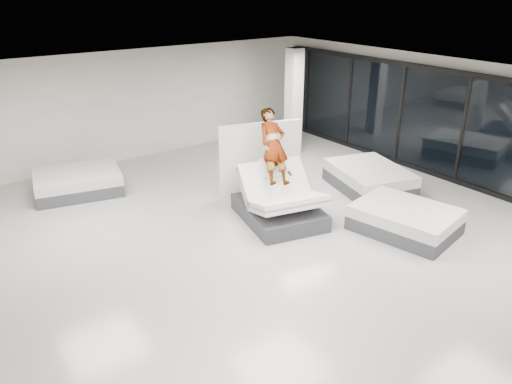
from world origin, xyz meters
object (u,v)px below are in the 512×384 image
flat_bed_right_near (405,220)px  divider_panel (260,160)px  hero_bed (280,203)px  column (294,102)px  remote (290,173)px  flat_bed_right_far (369,178)px  flat_bed_left_far (78,182)px  person (274,160)px

flat_bed_right_near → divider_panel: bearing=111.1°
hero_bed → column: (3.31, 3.49, 1.19)m
remote → flat_bed_right_near: size_ratio=0.06×
flat_bed_right_far → remote: bearing=-177.1°
remote → flat_bed_left_far: 5.53m
person → flat_bed_right_near: bearing=-40.2°
hero_bed → flat_bed_right_near: 2.73m
divider_panel → column: bearing=53.3°
flat_bed_left_far → column: size_ratio=0.73×
hero_bed → flat_bed_left_far: (-3.15, 4.25, -0.13)m
flat_bed_left_far → column: column is taller
hero_bed → column: column is taller
flat_bed_right_far → column: column is taller
hero_bed → flat_bed_right_far: bearing=1.4°
remote → flat_bed_right_far: remote is taller
divider_panel → flat_bed_left_far: 4.67m
remote → divider_panel: bearing=91.9°
person → divider_panel: person is taller
remote → person: bearing=122.2°
hero_bed → flat_bed_right_far: 3.02m
hero_bed → column: bearing=46.6°
hero_bed → flat_bed_right_near: bearing=-47.9°
person → flat_bed_right_far: size_ratio=0.72×
hero_bed → flat_bed_right_near: hero_bed is taller
divider_panel → flat_bed_right_near: divider_panel is taller
divider_panel → person: bearing=-94.8°
column → flat_bed_right_near: bearing=-105.0°
divider_panel → flat_bed_right_far: (2.52, -1.34, -0.65)m
remote → column: column is taller
flat_bed_right_near → flat_bed_right_far: bearing=60.3°
person → flat_bed_right_far: (2.94, -0.25, -1.04)m
remote → flat_bed_left_far: bearing=141.0°
flat_bed_right_far → column: bearing=85.2°
column → remote: bearing=-131.0°
flat_bed_right_far → column: 3.67m
hero_bed → person: bearing=76.9°
remote → divider_panel: (0.29, 1.48, -0.17)m
flat_bed_right_near → column: column is taller
flat_bed_left_far → flat_bed_right_near: bearing=-51.6°
divider_panel → column: 3.56m
remote → column: bearing=62.1°
hero_bed → flat_bed_right_near: (1.83, -2.02, -0.13)m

